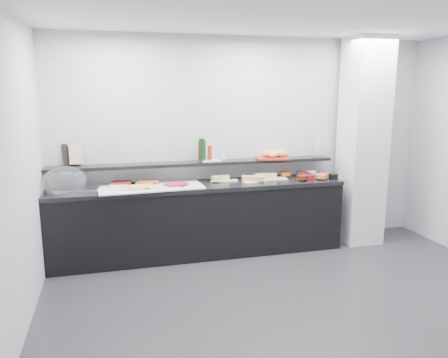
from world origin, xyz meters
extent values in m
plane|color=#2D2D30|center=(0.00, 0.00, 0.00)|extent=(5.00, 5.00, 0.00)
cube|color=silver|center=(0.00, 2.00, 1.35)|extent=(5.00, 0.02, 2.70)
plane|color=white|center=(0.00, 0.00, 2.70)|extent=(5.00, 5.00, 0.00)
cube|color=white|center=(1.50, 1.65, 1.35)|extent=(0.50, 0.50, 2.70)
cube|color=black|center=(-0.70, 1.70, 0.42)|extent=(3.60, 0.60, 0.85)
cube|color=black|center=(-0.70, 1.70, 0.88)|extent=(3.62, 0.62, 0.05)
cube|color=black|center=(-0.70, 1.88, 1.13)|extent=(3.60, 0.25, 0.04)
cube|color=#A9ACB0|center=(-2.12, 1.69, 0.92)|extent=(0.51, 0.37, 0.04)
ellipsoid|color=white|center=(-2.25, 1.68, 1.03)|extent=(0.59, 0.50, 0.34)
cube|color=silver|center=(-1.29, 1.66, 0.91)|extent=(1.24, 0.63, 0.01)
cube|color=white|center=(-1.61, 1.86, 0.92)|extent=(0.32, 0.24, 0.01)
cube|color=maroon|center=(-1.62, 1.85, 0.94)|extent=(0.25, 0.18, 0.02)
cube|color=silver|center=(-1.42, 1.78, 0.92)|extent=(0.32, 0.25, 0.01)
cube|color=#D2562B|center=(-1.31, 1.80, 0.94)|extent=(0.26, 0.22, 0.02)
cube|color=white|center=(-1.51, 1.55, 0.92)|extent=(0.29, 0.22, 0.01)
cube|color=#F8E860|center=(-1.44, 1.54, 0.94)|extent=(0.25, 0.18, 0.02)
cube|color=white|center=(-1.16, 1.56, 0.92)|extent=(0.37, 0.29, 0.01)
cube|color=maroon|center=(-1.00, 1.59, 0.94)|extent=(0.29, 0.25, 0.02)
cube|color=silver|center=(-0.34, 1.78, 0.91)|extent=(0.32, 0.18, 0.01)
cube|color=#E0C775|center=(-0.41, 1.79, 0.94)|extent=(0.24, 0.15, 0.06)
cylinder|color=silver|center=(-0.48, 1.71, 0.92)|extent=(0.16, 0.01, 0.01)
cube|color=white|center=(0.01, 1.65, 0.91)|extent=(0.34, 0.24, 0.01)
cube|color=tan|center=(-0.02, 1.66, 0.94)|extent=(0.29, 0.18, 0.06)
cylinder|color=silver|center=(-0.21, 1.66, 0.92)|extent=(0.14, 0.09, 0.01)
cube|color=white|center=(0.28, 1.74, 0.91)|extent=(0.36, 0.17, 0.01)
cube|color=#E0BE75|center=(0.19, 1.79, 0.94)|extent=(0.31, 0.17, 0.06)
cylinder|color=#ABAEB2|center=(0.22, 1.71, 0.92)|extent=(0.16, 0.04, 0.01)
cylinder|color=white|center=(0.70, 1.79, 0.94)|extent=(0.20, 0.20, 0.07)
cylinder|color=#CA5F1B|center=(0.50, 1.84, 0.95)|extent=(0.18, 0.18, 0.05)
cylinder|color=black|center=(0.78, 1.80, 0.94)|extent=(0.17, 0.17, 0.07)
cylinder|color=#59140C|center=(0.72, 1.79, 0.95)|extent=(0.16, 0.16, 0.05)
cylinder|color=white|center=(0.95, 1.82, 0.94)|extent=(0.20, 0.20, 0.07)
cylinder|color=white|center=(0.83, 1.82, 0.95)|extent=(0.21, 0.21, 0.05)
cylinder|color=maroon|center=(0.71, 1.58, 0.94)|extent=(0.17, 0.17, 0.07)
cylinder|color=#51180B|center=(0.60, 1.55, 0.95)|extent=(0.12, 0.12, 0.05)
cylinder|color=silver|center=(0.79, 1.62, 0.94)|extent=(0.17, 0.17, 0.07)
cylinder|color=orange|center=(0.87, 1.56, 0.95)|extent=(0.16, 0.16, 0.05)
cylinder|color=black|center=(1.04, 1.55, 0.94)|extent=(0.14, 0.14, 0.07)
cylinder|color=#D05D1C|center=(0.95, 1.61, 0.95)|extent=(0.10, 0.10, 0.05)
cube|color=black|center=(-2.18, 2.00, 1.28)|extent=(0.23, 0.14, 0.26)
cube|color=#CB9F92|center=(-2.13, 1.95, 1.28)|extent=(0.15, 0.05, 0.22)
cube|color=white|center=(-0.51, 1.87, 1.16)|extent=(0.26, 0.18, 0.01)
cylinder|color=#0D3215|center=(-0.60, 1.88, 1.29)|extent=(0.07, 0.07, 0.26)
cylinder|color=#371D0A|center=(-0.64, 1.88, 1.28)|extent=(0.07, 0.07, 0.24)
cylinder|color=black|center=(-0.63, 1.88, 1.30)|extent=(0.08, 0.08, 0.28)
cylinder|color=#B2260C|center=(-0.52, 1.89, 1.25)|extent=(0.06, 0.06, 0.18)
cylinder|color=white|center=(-0.48, 1.86, 1.20)|extent=(0.03, 0.03, 0.07)
cylinder|color=white|center=(-0.35, 1.85, 1.20)|extent=(0.04, 0.04, 0.07)
cube|color=#AE2312|center=(0.30, 1.85, 1.16)|extent=(0.44, 0.34, 0.02)
ellipsoid|color=#C07A49|center=(0.33, 1.96, 1.21)|extent=(0.15, 0.10, 0.08)
ellipsoid|color=#B57045|center=(0.44, 1.99, 1.21)|extent=(0.13, 0.08, 0.08)
ellipsoid|color=gold|center=(0.49, 1.98, 1.21)|extent=(0.16, 0.12, 0.08)
ellipsoid|color=#BE7848|center=(0.33, 1.85, 1.21)|extent=(0.13, 0.09, 0.08)
ellipsoid|color=tan|center=(0.31, 1.83, 1.21)|extent=(0.18, 0.14, 0.08)
ellipsoid|color=#AB7E41|center=(0.45, 1.84, 1.21)|extent=(0.16, 0.11, 0.08)
ellipsoid|color=tan|center=(0.25, 1.90, 1.21)|extent=(0.16, 0.13, 0.08)
ellipsoid|color=gold|center=(0.41, 1.90, 1.21)|extent=(0.16, 0.11, 0.08)
cylinder|color=white|center=(0.95, 1.86, 1.30)|extent=(0.13, 0.13, 0.30)
camera|label=1|loc=(-1.74, -3.44, 2.03)|focal=35.00mm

